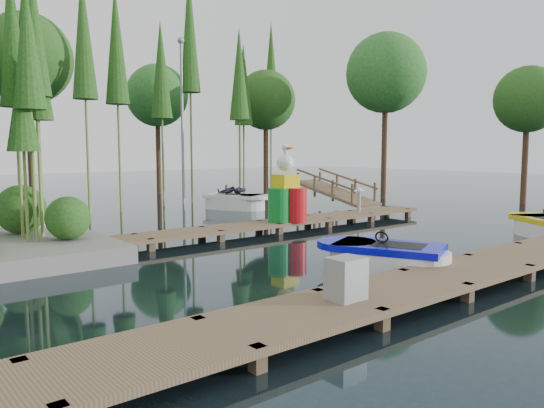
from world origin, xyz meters
TOP-DOWN VIEW (x-y plane):
  - ground_plane at (0.00, 0.00)m, footprint 90.00×90.00m
  - near_dock at (0.00, -4.50)m, footprint 18.00×1.50m
  - far_dock at (1.00, 2.50)m, footprint 15.00×1.20m
  - tree_screen at (-2.04, 10.60)m, footprint 34.42×18.53m
  - lamp_rear at (4.00, 11.00)m, footprint 0.30×0.30m
  - ramp at (9.00, 6.50)m, footprint 1.50×3.94m
  - boat_blue at (0.62, -2.97)m, footprint 2.22×2.96m
  - boat_yellow_far at (-3.59, 8.19)m, footprint 2.62×1.33m
  - boat_white_far at (4.71, 7.98)m, footprint 2.45×3.21m
  - utility_cabinet at (-2.20, -4.50)m, footprint 0.50×0.42m
  - yellow_barrel at (2.58, 2.50)m, footprint 0.66×0.66m
  - drum_cluster at (2.60, 2.34)m, footprint 1.34×1.23m
  - seagull_post at (6.00, 2.50)m, footprint 0.53×0.28m

SIDE VIEW (x-z plane):
  - ground_plane at x=0.00m, z-range 0.00..0.00m
  - far_dock at x=1.00m, z-range -0.02..0.48m
  - near_dock at x=0.00m, z-range -0.02..0.48m
  - boat_blue at x=0.62m, z-range -0.19..0.72m
  - boat_yellow_far at x=-3.59m, z-range -0.37..0.91m
  - boat_white_far at x=4.71m, z-range -0.38..1.00m
  - ramp at x=9.00m, z-range -0.16..1.33m
  - utility_cabinet at x=-2.20m, z-range 0.30..0.91m
  - yellow_barrel at x=2.58m, z-range 0.30..1.29m
  - seagull_post at x=6.00m, z-range 0.45..1.29m
  - drum_cluster at x=2.60m, z-range -0.18..2.14m
  - lamp_rear at x=4.00m, z-range 0.64..7.89m
  - tree_screen at x=-2.04m, z-range 0.96..11.27m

